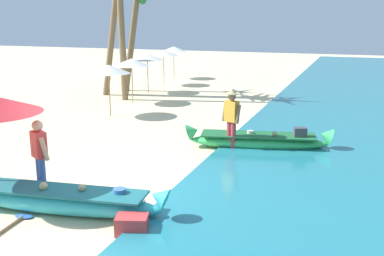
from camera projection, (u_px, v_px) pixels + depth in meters
ground_plane at (110, 192)px, 9.66m from camera, size 80.00×80.00×0.00m
boat_cyan_foreground at (58, 200)px, 8.63m from camera, size 4.41×1.21×0.74m
boat_green_midground at (259, 141)px, 12.80m from camera, size 4.09×1.58×0.73m
person_vendor_hatted at (232, 115)px, 12.46m from camera, size 0.58×0.44×1.73m
person_tourist_customer at (40, 154)px, 9.24m from camera, size 0.57×0.45×1.61m
parasol_row_0 at (109, 69)px, 16.80m from camera, size 1.60×1.60×1.91m
parasol_row_1 at (132, 62)px, 19.33m from camera, size 1.60×1.60×1.91m
parasol_row_2 at (147, 57)px, 22.08m from camera, size 1.60×1.60×1.91m
parasol_row_3 at (164, 53)px, 24.56m from camera, size 1.60×1.60×1.91m
parasol_row_4 at (174, 49)px, 27.24m from camera, size 1.60×1.60×1.91m
cooler_box at (132, 225)px, 7.80m from camera, size 0.63×0.53×0.32m
paddle at (4, 230)px, 7.91m from camera, size 0.39×1.84×0.05m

